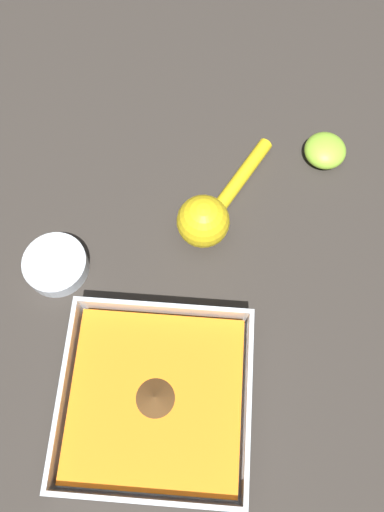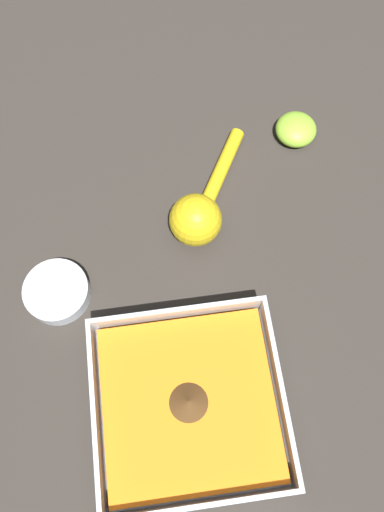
{
  "view_description": "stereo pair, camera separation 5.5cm",
  "coord_description": "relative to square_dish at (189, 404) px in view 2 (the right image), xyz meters",
  "views": [
    {
      "loc": [
        -0.06,
        0.07,
        0.7
      ],
      "look_at": [
        -0.04,
        -0.19,
        0.03
      ],
      "focal_mm": 35.0,
      "sensor_mm": 36.0,
      "label": 1
    },
    {
      "loc": [
        -0.01,
        0.07,
        0.7
      ],
      "look_at": [
        -0.04,
        -0.19,
        0.03
      ],
      "focal_mm": 35.0,
      "sensor_mm": 36.0,
      "label": 2
    }
  ],
  "objects": [
    {
      "name": "ground_plane",
      "position": [
        0.01,
        -0.01,
        -0.02
      ],
      "size": [
        4.0,
        4.0,
        0.0
      ],
      "primitive_type": "plane",
      "color": "#332D28"
    },
    {
      "name": "lemon_squeezer",
      "position": [
        -0.05,
        -0.27,
        0.01
      ],
      "size": [
        0.14,
        0.2,
        0.08
      ],
      "rotation": [
        0.0,
        0.0,
        1.05
      ],
      "color": "yellow",
      "rests_on": "ground_plane"
    },
    {
      "name": "spice_bowl",
      "position": [
        0.17,
        -0.18,
        -0.01
      ],
      "size": [
        0.09,
        0.09,
        0.03
      ],
      "color": "silver",
      "rests_on": "ground_plane"
    },
    {
      "name": "square_dish",
      "position": [
        0.0,
        0.0,
        0.0
      ],
      "size": [
        0.24,
        0.24,
        0.06
      ],
      "color": "silver",
      "rests_on": "ground_plane"
    },
    {
      "name": "lemon_half",
      "position": [
        -0.23,
        -0.4,
        -0.0
      ],
      "size": [
        0.07,
        0.07,
        0.04
      ],
      "color": "#93CC38",
      "rests_on": "ground_plane"
    }
  ]
}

